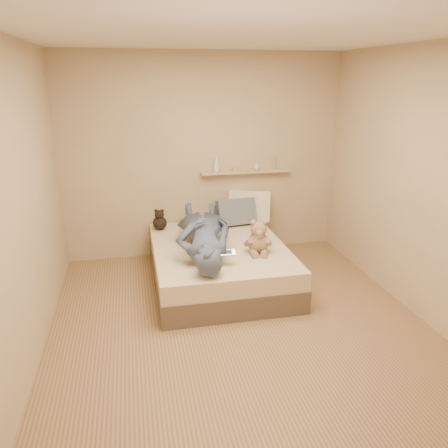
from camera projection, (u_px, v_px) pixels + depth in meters
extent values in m
plane|color=#95734D|center=(238.00, 322.00, 4.29)|extent=(3.80, 3.80, 0.00)
plane|color=silver|center=(241.00, 35.00, 3.46)|extent=(3.80, 3.80, 0.00)
plane|color=tan|center=(204.00, 157.00, 5.63)|extent=(3.60, 0.00, 3.60)
plane|color=tan|center=(334.00, 290.00, 2.11)|extent=(3.60, 0.00, 3.60)
plane|color=tan|center=(23.00, 205.00, 3.52)|extent=(0.00, 3.80, 3.80)
plane|color=tan|center=(419.00, 184.00, 4.23)|extent=(0.00, 3.80, 3.80)
cube|color=brown|center=(219.00, 271.00, 5.11)|extent=(1.50, 1.90, 0.25)
cube|color=beige|center=(219.00, 253.00, 5.04)|extent=(1.48, 1.88, 0.20)
cube|color=silver|center=(228.00, 253.00, 4.42)|extent=(0.16, 0.08, 0.05)
cube|color=black|center=(228.00, 252.00, 4.41)|extent=(0.09, 0.04, 0.03)
sphere|color=#9B7D55|center=(258.00, 242.00, 4.76)|extent=(0.24, 0.24, 0.24)
sphere|color=tan|center=(259.00, 229.00, 4.69)|extent=(0.17, 0.17, 0.17)
sphere|color=tan|center=(253.00, 223.00, 4.67)|extent=(0.07, 0.07, 0.07)
sphere|color=#8F754E|center=(265.00, 223.00, 4.67)|extent=(0.07, 0.07, 0.07)
sphere|color=#A37A5A|center=(259.00, 233.00, 4.63)|extent=(0.07, 0.07, 0.07)
cylinder|color=#94664F|center=(249.00, 242.00, 4.73)|extent=(0.08, 0.16, 0.13)
cylinder|color=#95724F|center=(268.00, 242.00, 4.73)|extent=(0.13, 0.16, 0.13)
cylinder|color=#A57158|center=(254.00, 253.00, 4.69)|extent=(0.08, 0.16, 0.08)
cylinder|color=#95764F|center=(264.00, 253.00, 4.69)|extent=(0.13, 0.17, 0.08)
cylinder|color=beige|center=(259.00, 236.00, 4.72)|extent=(0.14, 0.14, 0.02)
sphere|color=black|center=(160.00, 223.00, 5.49)|extent=(0.18, 0.18, 0.18)
sphere|color=black|center=(159.00, 215.00, 5.45)|extent=(0.12, 0.12, 0.12)
sphere|color=black|center=(156.00, 211.00, 5.43)|extent=(0.04, 0.04, 0.04)
sphere|color=black|center=(162.00, 211.00, 5.43)|extent=(0.04, 0.04, 0.04)
cube|color=beige|center=(249.00, 206.00, 5.83)|extent=(0.60, 0.42, 0.43)
cube|color=slate|center=(236.00, 212.00, 5.66)|extent=(0.53, 0.31, 0.37)
imported|color=#435069|center=(203.00, 233.00, 4.82)|extent=(0.78, 1.72, 0.40)
cube|color=tan|center=(246.00, 172.00, 5.75)|extent=(1.20, 0.12, 0.03)
imported|color=white|center=(216.00, 164.00, 5.63)|extent=(0.10, 0.10, 0.20)
cylinder|color=#B7B29D|center=(235.00, 169.00, 5.71)|extent=(0.07, 0.07, 0.06)
imported|color=silver|center=(257.00, 166.00, 5.76)|extent=(0.11, 0.11, 0.11)
cylinder|color=white|center=(274.00, 163.00, 5.79)|extent=(0.03, 0.03, 0.17)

